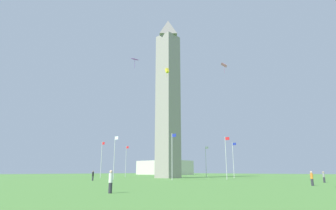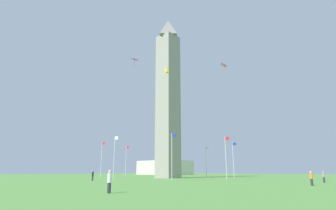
% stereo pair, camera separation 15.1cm
% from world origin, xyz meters
% --- Properties ---
extents(ground_plane, '(260.00, 260.00, 0.00)m').
position_xyz_m(ground_plane, '(0.00, 0.00, 0.00)').
color(ground_plane, '#548C3D').
extents(obelisk_monument, '(4.80, 4.80, 43.67)m').
position_xyz_m(obelisk_monument, '(0.00, 0.00, 21.84)').
color(obelisk_monument, gray).
rests_on(obelisk_monument, ground).
extents(flagpole_n, '(1.12, 0.14, 8.96)m').
position_xyz_m(flagpole_n, '(16.78, 0.00, 4.88)').
color(flagpole_n, silver).
rests_on(flagpole_n, ground).
extents(flagpole_ne, '(1.12, 0.14, 8.96)m').
position_xyz_m(flagpole_ne, '(11.88, 11.83, 4.88)').
color(flagpole_ne, silver).
rests_on(flagpole_ne, ground).
extents(flagpole_e, '(1.12, 0.14, 8.96)m').
position_xyz_m(flagpole_e, '(0.05, 16.73, 4.88)').
color(flagpole_e, silver).
rests_on(flagpole_e, ground).
extents(flagpole_se, '(1.12, 0.14, 8.96)m').
position_xyz_m(flagpole_se, '(-11.78, 11.83, 4.88)').
color(flagpole_se, silver).
rests_on(flagpole_se, ground).
extents(flagpole_s, '(1.12, 0.14, 8.96)m').
position_xyz_m(flagpole_s, '(-16.68, 0.00, 4.88)').
color(flagpole_s, silver).
rests_on(flagpole_s, ground).
extents(flagpole_sw, '(1.12, 0.14, 8.96)m').
position_xyz_m(flagpole_sw, '(-11.78, -11.83, 4.88)').
color(flagpole_sw, silver).
rests_on(flagpole_sw, ground).
extents(flagpole_w, '(1.12, 0.14, 8.96)m').
position_xyz_m(flagpole_w, '(0.05, -16.73, 4.88)').
color(flagpole_w, silver).
rests_on(flagpole_w, ground).
extents(flagpole_nw, '(1.12, 0.14, 8.96)m').
position_xyz_m(flagpole_nw, '(11.88, -11.83, 4.88)').
color(flagpole_nw, silver).
rests_on(flagpole_nw, ground).
extents(person_white_shirt, '(0.32, 0.32, 1.77)m').
position_xyz_m(person_white_shirt, '(29.13, -38.74, 0.88)').
color(person_white_shirt, '#2D2D38').
rests_on(person_white_shirt, ground).
extents(person_gray_shirt, '(0.32, 0.32, 1.64)m').
position_xyz_m(person_gray_shirt, '(36.23, -4.83, 0.82)').
color(person_gray_shirt, '#2D2D38').
rests_on(person_gray_shirt, ground).
extents(person_orange_shirt, '(0.32, 0.32, 1.68)m').
position_xyz_m(person_orange_shirt, '(37.57, -15.87, 0.83)').
color(person_orange_shirt, '#2D2D38').
rests_on(person_orange_shirt, ground).
extents(person_black_shirt, '(0.32, 0.32, 1.75)m').
position_xyz_m(person_black_shirt, '(2.85, -23.45, 0.87)').
color(person_black_shirt, '#2D2D38').
rests_on(person_black_shirt, ground).
extents(kite_pink_diamond, '(1.85, 1.89, 2.39)m').
position_xyz_m(kite_pink_diamond, '(17.37, 0.02, 25.32)').
color(kite_pink_diamond, pink).
extents(kite_purple_diamond, '(1.45, 1.49, 2.19)m').
position_xyz_m(kite_purple_diamond, '(4.65, -15.90, 25.38)').
color(kite_purple_diamond, purple).
extents(kite_yellow_box, '(0.85, 0.65, 1.79)m').
position_xyz_m(kite_yellow_box, '(15.32, -17.09, 19.78)').
color(kite_yellow_box, yellow).
extents(distant_building, '(23.57, 16.97, 6.71)m').
position_xyz_m(distant_building, '(-48.42, 50.66, 3.36)').
color(distant_building, beige).
rests_on(distant_building, ground).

